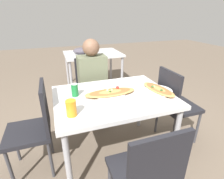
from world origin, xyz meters
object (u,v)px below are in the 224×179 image
at_px(dining_table, 113,102).
at_px(drink_glass, 71,108).
at_px(chair_side_left, 35,125).
at_px(pizza_second, 158,90).
at_px(chair_far_seated, 91,87).
at_px(pizza_main, 110,93).
at_px(chair_near_camera, 146,174).
at_px(chair_side_right, 175,103).
at_px(person_seated, 93,77).
at_px(soda_can, 75,90).

relative_size(dining_table, drink_glass, 8.61).
distance_m(chair_side_left, drink_glass, 0.52).
bearing_deg(pizza_second, chair_far_seated, 122.50).
height_order(dining_table, chair_far_seated, chair_far_seated).
height_order(chair_side_left, pizza_main, chair_side_left).
bearing_deg(chair_near_camera, pizza_second, 53.85).
xyz_separation_m(pizza_main, pizza_second, (0.49, -0.09, -0.00)).
bearing_deg(chair_side_right, pizza_second, -78.55).
xyz_separation_m(dining_table, chair_near_camera, (-0.04, -0.76, -0.14)).
distance_m(chair_side_left, pizza_main, 0.77).
xyz_separation_m(chair_near_camera, drink_glass, (-0.39, 0.52, 0.28)).
bearing_deg(chair_side_left, drink_glass, -131.81).
bearing_deg(chair_side_left, pizza_second, -95.39).
bearing_deg(pizza_main, chair_near_camera, -91.36).
distance_m(person_seated, soda_can, 0.62).
xyz_separation_m(person_seated, pizza_main, (0.03, -0.62, 0.05)).
xyz_separation_m(chair_side_left, drink_glass, (0.32, -0.29, 0.28)).
xyz_separation_m(dining_table, drink_glass, (-0.43, -0.24, 0.14)).
xyz_separation_m(chair_near_camera, chair_side_left, (-0.71, 0.81, 0.00)).
xyz_separation_m(soda_can, pizza_second, (0.82, -0.17, -0.04)).
xyz_separation_m(chair_far_seated, chair_side_right, (0.82, -0.77, 0.00)).
bearing_deg(chair_side_left, chair_far_seated, -44.58).
xyz_separation_m(dining_table, pizza_main, (-0.02, 0.02, 0.09)).
height_order(drink_glass, pizza_second, drink_glass).
xyz_separation_m(drink_glass, pizza_second, (0.90, 0.17, -0.05)).
height_order(chair_far_seated, pizza_second, chair_far_seated).
relative_size(dining_table, soda_can, 9.10).
height_order(chair_side_right, pizza_main, chair_side_right).
distance_m(dining_table, pizza_second, 0.48).
bearing_deg(pizza_second, pizza_main, 169.97).
height_order(dining_table, pizza_second, pizza_second).
distance_m(chair_near_camera, pizza_second, 0.89).
bearing_deg(chair_side_left, dining_table, -93.93).
bearing_deg(soda_can, dining_table, -17.03).
xyz_separation_m(pizza_main, soda_can, (-0.33, 0.09, 0.04)).
bearing_deg(chair_side_right, person_seated, -128.57).
height_order(chair_side_right, soda_can, chair_side_right).
xyz_separation_m(chair_far_seated, person_seated, (0.00, -0.12, 0.19)).
bearing_deg(soda_can, chair_far_seated, 65.40).
height_order(chair_side_left, drink_glass, chair_side_left).
distance_m(chair_side_right, pizza_second, 0.38).
relative_size(chair_side_left, person_seated, 0.77).
bearing_deg(pizza_main, dining_table, -44.06).
bearing_deg(soda_can, pizza_second, -11.85).
distance_m(dining_table, chair_side_right, 0.77).
height_order(pizza_main, soda_can, soda_can).
xyz_separation_m(chair_side_right, soda_can, (-1.11, 0.11, 0.28)).
xyz_separation_m(dining_table, chair_side_left, (-0.76, 0.05, -0.14)).
xyz_separation_m(chair_side_right, drink_glass, (-1.19, -0.23, 0.28)).
xyz_separation_m(chair_far_seated, pizza_main, (0.03, -0.74, 0.23)).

